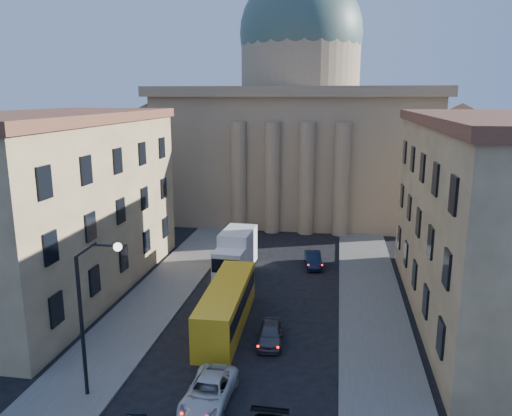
{
  "coord_description": "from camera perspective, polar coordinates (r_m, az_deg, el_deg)",
  "views": [
    {
      "loc": [
        5.5,
        -14.39,
        16.01
      ],
      "look_at": [
        0.26,
        17.38,
        8.7
      ],
      "focal_mm": 35.0,
      "sensor_mm": 36.0,
      "label": 1
    }
  ],
  "objects": [
    {
      "name": "sidewalk_left",
      "position": [
        38.72,
        -13.03,
        -11.85
      ],
      "size": [
        5.0,
        60.0,
        0.15
      ],
      "primitive_type": "cube",
      "color": "#595751",
      "rests_on": "ground"
    },
    {
      "name": "church",
      "position": [
        70.2,
        4.92,
        9.38
      ],
      "size": [
        68.02,
        28.76,
        36.6
      ],
      "color": "#877353",
      "rests_on": "ground"
    },
    {
      "name": "car_right_far",
      "position": [
        33.9,
        1.68,
        -14.12
      ],
      "size": [
        1.83,
        4.02,
        1.34
      ],
      "primitive_type": "imported",
      "rotation": [
        0.0,
        0.0,
        0.06
      ],
      "color": "#46464B",
      "rests_on": "ground"
    },
    {
      "name": "building_left",
      "position": [
        43.64,
        -21.9,
        0.52
      ],
      "size": [
        11.6,
        26.6,
        14.7
      ],
      "color": "tan",
      "rests_on": "ground"
    },
    {
      "name": "car_left_mid",
      "position": [
        28.19,
        -5.43,
        -20.18
      ],
      "size": [
        2.46,
        5.05,
        1.38
      ],
      "primitive_type": "imported",
      "rotation": [
        0.0,
        0.0,
        -0.03
      ],
      "color": "silver",
      "rests_on": "ground"
    },
    {
      "name": "car_right_distant",
      "position": [
        48.11,
        6.52,
        -5.86
      ],
      "size": [
        2.0,
        4.32,
        1.37
      ],
      "primitive_type": "imported",
      "rotation": [
        0.0,
        0.0,
        0.14
      ],
      "color": "black",
      "rests_on": "ground"
    },
    {
      "name": "box_truck",
      "position": [
        46.12,
        -2.36,
        -5.19
      ],
      "size": [
        2.98,
        6.93,
        3.74
      ],
      "rotation": [
        0.0,
        0.0,
        -0.05
      ],
      "color": "silver",
      "rests_on": "ground"
    },
    {
      "name": "city_bus",
      "position": [
        35.66,
        -3.39,
        -11.0
      ],
      "size": [
        2.8,
        10.86,
        3.04
      ],
      "rotation": [
        0.0,
        0.0,
        0.03
      ],
      "color": "gold",
      "rests_on": "ground"
    },
    {
      "name": "sidewalk_right",
      "position": [
        36.23,
        13.52,
        -13.68
      ],
      "size": [
        5.0,
        60.0,
        0.15
      ],
      "primitive_type": "cube",
      "color": "#595751",
      "rests_on": "ground"
    },
    {
      "name": "street_lamp",
      "position": [
        27.78,
        -18.49,
        -10.61
      ],
      "size": [
        2.62,
        0.44,
        8.83
      ],
      "color": "black",
      "rests_on": "ground"
    },
    {
      "name": "building_right",
      "position": [
        39.12,
        26.2,
        -1.22
      ],
      "size": [
        11.6,
        26.6,
        14.7
      ],
      "color": "tan",
      "rests_on": "ground"
    }
  ]
}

